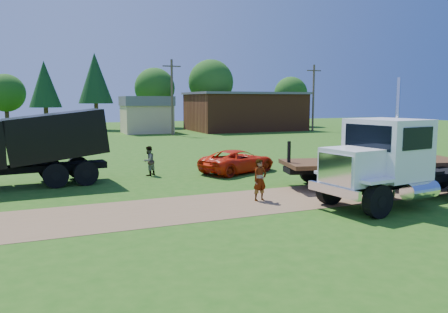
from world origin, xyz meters
name	(u,v)px	position (x,y,z in m)	size (l,w,h in m)	color
ground	(265,200)	(0.00, 0.00, 0.00)	(140.00, 140.00, 0.00)	#215412
dirt_track	(265,200)	(0.00, 0.00, 0.01)	(120.00, 4.20, 0.01)	brown
white_semi_tractor	(389,162)	(4.20, -2.55, 1.75)	(8.67, 3.83, 5.13)	black
black_dump_truck	(22,144)	(-9.47, 7.24, 2.07)	(8.80, 3.35, 3.76)	black
orange_pickup	(238,161)	(1.93, 7.03, 0.67)	(2.21, 4.80, 1.33)	red
flatbed_trailer	(373,166)	(6.42, 0.81, 0.97)	(9.24, 4.60, 2.27)	#3E2813
spectator_a	(260,180)	(-0.23, 0.04, 0.88)	(0.64, 0.42, 1.76)	#999999
spectator_b	(149,161)	(-3.12, 7.95, 0.83)	(0.81, 0.63, 1.66)	#999999
brick_building	(245,111)	(18.00, 40.00, 2.66)	(15.40, 10.40, 5.30)	brown
tan_shed	(147,114)	(4.00, 40.00, 2.42)	(6.20, 5.40, 4.70)	tan
utility_poles	(172,96)	(6.00, 35.00, 4.71)	(42.20, 0.28, 9.00)	#4E3D2C
tree_row	(131,86)	(3.80, 49.01, 6.24)	(56.29, 12.27, 10.80)	#372B16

